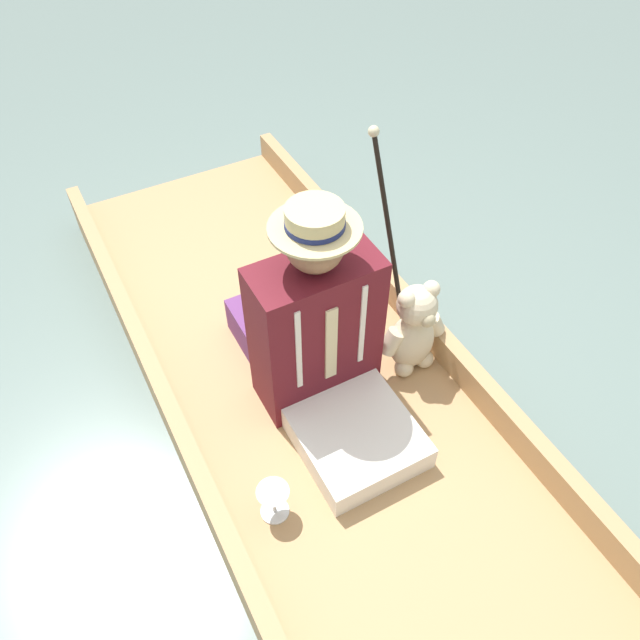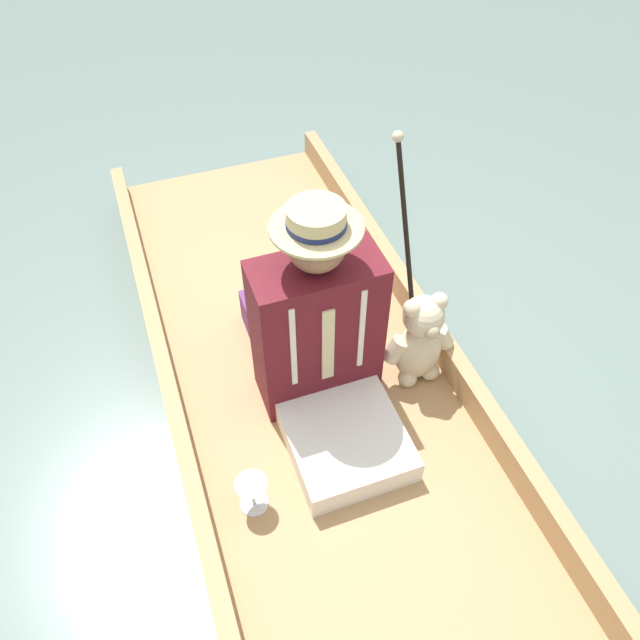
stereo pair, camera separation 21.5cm
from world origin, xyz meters
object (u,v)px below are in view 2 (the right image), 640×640
object	(u,v)px
teddy_bear	(420,341)
wine_glass	(252,489)
seated_person	(323,344)
walking_cane	(406,228)

from	to	relation	value
teddy_bear	wine_glass	size ratio (longest dim) A/B	3.04
seated_person	teddy_bear	bearing A→B (deg)	-173.96
teddy_bear	wine_glass	world-z (taller)	teddy_bear
wine_glass	walking_cane	bearing A→B (deg)	-141.30
seated_person	teddy_bear	distance (m)	0.41
teddy_bear	walking_cane	xyz separation A→B (m)	(-0.07, -0.34, 0.27)
seated_person	walking_cane	distance (m)	0.58
teddy_bear	walking_cane	world-z (taller)	walking_cane
wine_glass	walking_cane	size ratio (longest dim) A/B	0.17
wine_glass	walking_cane	xyz separation A→B (m)	(-0.83, -0.66, 0.37)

